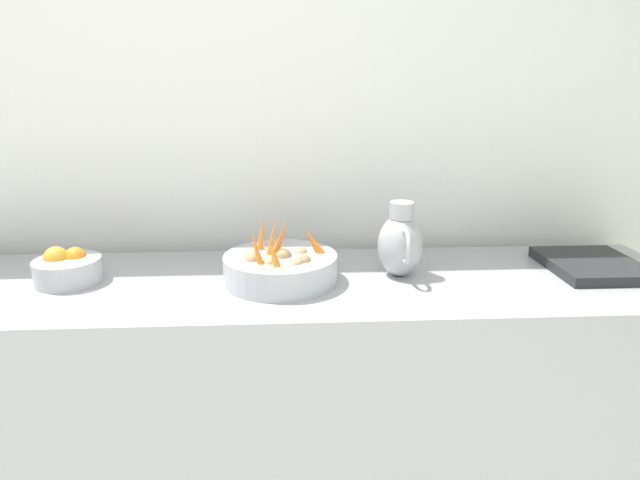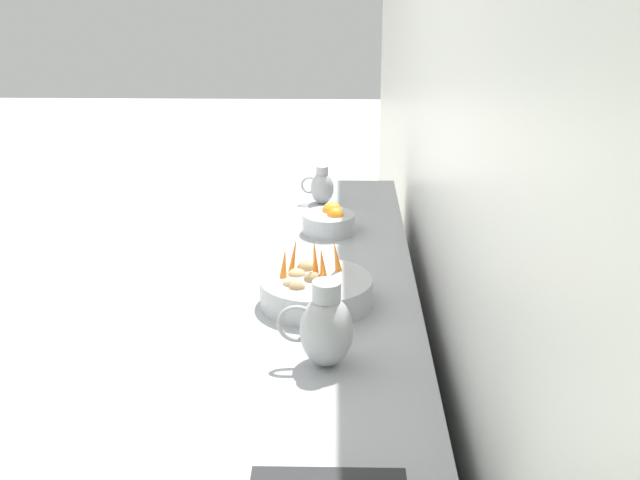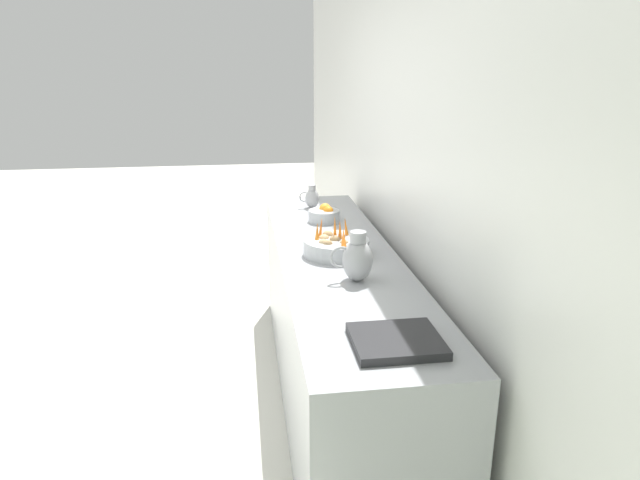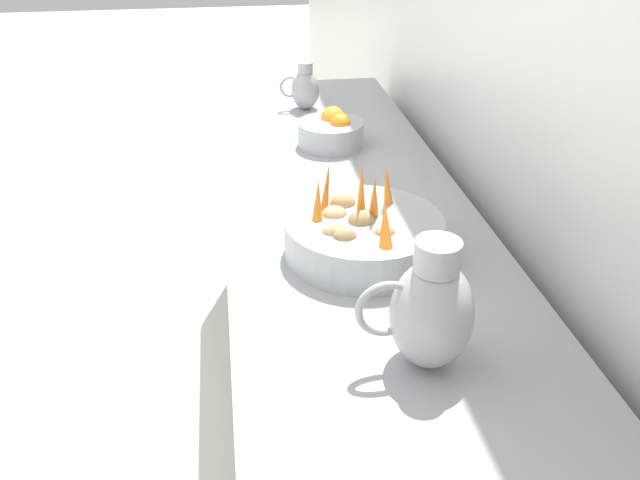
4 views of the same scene
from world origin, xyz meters
TOP-DOWN VIEW (x-y plane):
  - prep_counter at (-1.51, 0.28)m, footprint 0.66×2.80m
  - vegetable_colander at (-1.50, 0.31)m, footprint 0.37×0.37m
  - orange_bowl at (-1.53, -0.38)m, footprint 0.21×0.21m
  - metal_pitcher_tall at (-1.53, 0.71)m, footprint 0.21×0.15m
  - metal_pitcher_short at (-1.49, -0.76)m, footprint 0.15×0.10m

SIDE VIEW (x-z plane):
  - prep_counter at x=-1.51m, z-range 0.00..0.93m
  - orange_bowl at x=-1.53m, z-range 0.92..1.04m
  - vegetable_colander at x=-1.50m, z-range 0.87..1.10m
  - metal_pitcher_short at x=-1.49m, z-range 0.93..1.10m
  - metal_pitcher_tall at x=-1.53m, z-range 0.92..1.18m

